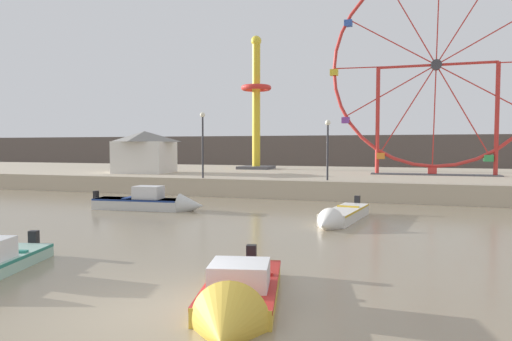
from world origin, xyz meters
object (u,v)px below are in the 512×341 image
Objects in this scene: promenade_lamp_near at (203,135)px; motorboat_pale_grey at (154,202)px; ferris_wheel_red_frame at (436,68)px; motorboat_white_red_stripe at (339,216)px; motorboat_mustard_yellow at (237,300)px; carnival_booth_white_ticket at (145,151)px; promenade_lamp_far at (328,140)px; drop_tower_yellow_tower at (256,108)px.

motorboat_pale_grey is at bearing -86.30° from promenade_lamp_near.
promenade_lamp_near is at bearing -151.94° from ferris_wheel_red_frame.
motorboat_mustard_yellow is at bearing 5.41° from motorboat_white_red_stripe.
motorboat_pale_grey is at bearing -87.94° from motorboat_white_red_stripe.
carnival_booth_white_ticket reaches higher than motorboat_pale_grey.
motorboat_mustard_yellow is at bearing -63.73° from promenade_lamp_near.
carnival_booth_white_ticket is at bearing 118.10° from motorboat_pale_grey.
promenade_lamp_far is (14.26, -3.33, 0.71)m from carnival_booth_white_ticket.
motorboat_white_red_stripe is 22.70m from drop_tower_yellow_tower.
drop_tower_yellow_tower is at bearing -175.31° from motorboat_mustard_yellow.
carnival_booth_white_ticket is (-15.51, 22.06, 2.48)m from motorboat_mustard_yellow.
motorboat_mustard_yellow reaches higher than motorboat_white_red_stripe.
motorboat_white_red_stripe is 12.69m from promenade_lamp_near.
motorboat_mustard_yellow is 0.31× the size of ferris_wheel_red_frame.
carnival_booth_white_ticket is 14.66m from promenade_lamp_far.
ferris_wheel_red_frame is 16.53m from promenade_lamp_near.
drop_tower_yellow_tower reaches higher than motorboat_pale_grey.
promenade_lamp_far is (8.02, -11.32, -3.00)m from drop_tower_yellow_tower.
promenade_lamp_near is at bearing -88.56° from drop_tower_yellow_tower.
motorboat_pale_grey is 10.71m from promenade_lamp_far.
drop_tower_yellow_tower is 14.20m from promenade_lamp_far.
drop_tower_yellow_tower is at bearing 125.32° from promenade_lamp_far.
motorboat_mustard_yellow is at bearing -60.45° from carnival_booth_white_ticket.
motorboat_mustard_yellow is at bearing -86.19° from promenade_lamp_far.
carnival_booth_white_ticket is 7.67m from promenade_lamp_near.
promenade_lamp_far reaches higher than motorboat_pale_grey.
motorboat_white_red_stripe is at bearing 164.70° from motorboat_mustard_yellow.
motorboat_white_red_stripe is 0.48× the size of drop_tower_yellow_tower.
ferris_wheel_red_frame is (5.03, 25.65, 8.17)m from motorboat_mustard_yellow.
motorboat_mustard_yellow is at bearing -72.86° from drop_tower_yellow_tower.
motorboat_mustard_yellow is at bearing -101.09° from ferris_wheel_red_frame.
motorboat_pale_grey is 1.41× the size of promenade_lamp_near.
motorboat_mustard_yellow is 32.06m from drop_tower_yellow_tower.
motorboat_pale_grey is 0.40× the size of ferris_wheel_red_frame.
promenade_lamp_near is at bearing -36.25° from carnival_booth_white_ticket.
promenade_lamp_near is (-8.97, 18.18, 3.52)m from motorboat_mustard_yellow.
motorboat_white_red_stripe is 17.75m from ferris_wheel_red_frame.
ferris_wheel_red_frame is 3.21× the size of carnival_booth_white_ticket.
promenade_lamp_far is at bearing 171.36° from motorboat_mustard_yellow.
carnival_booth_white_ticket is (-20.54, -3.58, -5.69)m from ferris_wheel_red_frame.
motorboat_mustard_yellow is 1.11× the size of promenade_lamp_near.
promenade_lamp_near is (6.53, -3.88, 1.04)m from carnival_booth_white_ticket.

